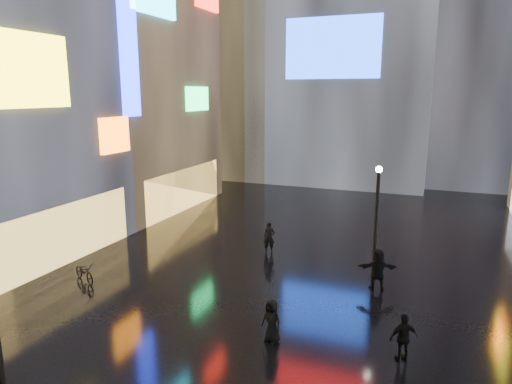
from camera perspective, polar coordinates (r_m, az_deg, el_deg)
The scene contains 11 objects.
ground at distance 24.36m, azimuth 6.98°, elevation -7.80°, with size 140.00×140.00×0.00m, color black.
building_left_far at distance 35.61m, azimuth -16.53°, elevation 16.07°, with size 10.28×12.00×22.00m.
tower_flank_left at distance 48.58m, azimuth -2.51°, elevation 17.78°, with size 10.00×10.00×26.00m, color black.
lamp_near at distance 10.78m, azimuth -29.30°, elevation -19.33°, with size 0.30×0.30×5.20m.
lamp_far at distance 21.11m, azimuth 14.81°, elevation -2.90°, with size 0.30×0.30×5.20m.
pedestrian_3 at distance 15.76m, azimuth 17.98°, elevation -16.91°, with size 0.93×0.39×1.58m, color black.
pedestrian_4 at distance 16.09m, azimuth 1.98°, elevation -15.74°, with size 0.75×0.49×1.53m, color black.
pedestrian_5 at distance 20.56m, azimuth 14.99°, elevation -9.33°, with size 1.67×0.53×1.80m, color black.
pedestrian_6 at distance 24.23m, azimuth 1.66°, elevation -5.72°, with size 0.61×0.40×1.68m, color black.
umbrella_2 at distance 15.56m, azimuth 2.01°, elevation -11.86°, with size 0.93×0.95×0.85m, color black.
bicycle at distance 22.21m, azimuth -20.66°, elevation -9.30°, with size 0.60×1.73×0.91m, color black.
Camera 1 is at (5.60, -2.20, 8.32)m, focal length 32.00 mm.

